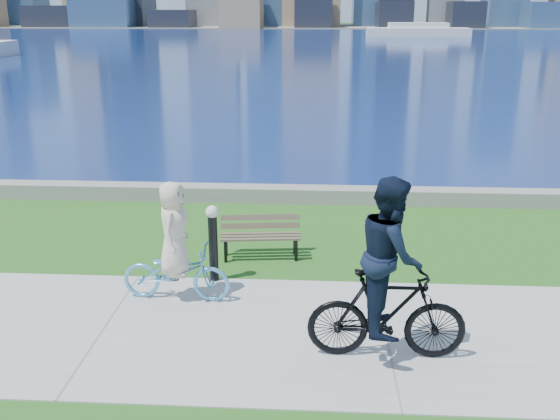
# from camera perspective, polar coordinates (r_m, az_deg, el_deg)

# --- Properties ---
(ground) EXTENTS (320.00, 320.00, 0.00)m
(ground) POSITION_cam_1_polar(r_m,az_deg,el_deg) (8.98, 9.69, -11.35)
(ground) COLOR #215516
(ground) RESTS_ON ground
(concrete_path) EXTENTS (80.00, 3.50, 0.02)m
(concrete_path) POSITION_cam_1_polar(r_m,az_deg,el_deg) (8.98, 9.70, -11.29)
(concrete_path) COLOR #A6A6A1
(concrete_path) RESTS_ON ground
(seawall) EXTENTS (90.00, 0.50, 0.35)m
(seawall) POSITION_cam_1_polar(r_m,az_deg,el_deg) (14.62, 7.29, 1.33)
(seawall) COLOR gray
(seawall) RESTS_ON ground
(bay_water) EXTENTS (320.00, 131.00, 0.01)m
(bay_water) POSITION_cam_1_polar(r_m,az_deg,el_deg) (79.89, 4.32, 15.07)
(bay_water) COLOR navy
(bay_water) RESTS_ON ground
(far_shore) EXTENTS (320.00, 30.00, 0.12)m
(far_shore) POSITION_cam_1_polar(r_m,az_deg,el_deg) (137.83, 4.04, 16.43)
(far_shore) COLOR gray
(far_shore) RESTS_ON ground
(ferry_far) EXTENTS (14.43, 4.12, 1.96)m
(ferry_far) POSITION_cam_1_polar(r_m,az_deg,el_deg) (94.68, 12.48, 15.70)
(ferry_far) COLOR silver
(ferry_far) RESTS_ON ground
(park_bench) EXTENTS (1.49, 0.65, 0.75)m
(park_bench) POSITION_cam_1_polar(r_m,az_deg,el_deg) (11.32, -1.79, -2.11)
(park_bench) COLOR black
(park_bench) RESTS_ON ground
(bollard_lamp) EXTENTS (0.21, 0.21, 1.32)m
(bollard_lamp) POSITION_cam_1_polar(r_m,az_deg,el_deg) (10.27, -6.14, -2.61)
(bollard_lamp) COLOR black
(bollard_lamp) RESTS_ON ground
(cyclist_woman) EXTENTS (0.69, 1.72, 1.90)m
(cyclist_woman) POSITION_cam_1_polar(r_m,az_deg,el_deg) (9.71, -9.57, -4.24)
(cyclist_woman) COLOR #5AAEDC
(cyclist_woman) RESTS_ON ground
(cyclist_man) EXTENTS (0.75, 2.03, 2.43)m
(cyclist_man) POSITION_cam_1_polar(r_m,az_deg,el_deg) (8.02, 9.90, -6.80)
(cyclist_man) COLOR black
(cyclist_man) RESTS_ON ground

